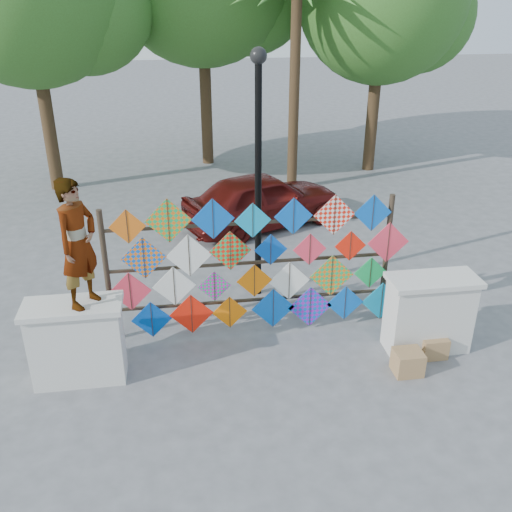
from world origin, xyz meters
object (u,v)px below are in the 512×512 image
object	(u,v)px
vendor_woman	(78,244)
lamppost	(258,156)
sedan	(263,200)
kite_rack	(257,267)

from	to	relation	value
vendor_woman	lamppost	size ratio (longest dim) A/B	0.41
vendor_woman	sedan	bearing A→B (deg)	1.69
lamppost	sedan	bearing A→B (deg)	79.43
kite_rack	lamppost	bearing A→B (deg)	80.34
kite_rack	vendor_woman	world-z (taller)	vendor_woman
kite_rack	sedan	distance (m)	4.70
vendor_woman	kite_rack	bearing A→B (deg)	-36.79
vendor_woman	lamppost	world-z (taller)	lamppost
sedan	lamppost	bearing A→B (deg)	146.45
sedan	lamppost	world-z (taller)	lamppost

